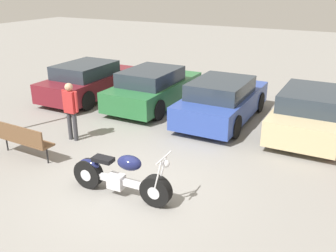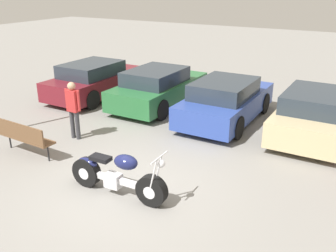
{
  "view_description": "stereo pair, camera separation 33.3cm",
  "coord_description": "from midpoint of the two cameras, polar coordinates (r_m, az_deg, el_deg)",
  "views": [
    {
      "loc": [
        3.96,
        -5.76,
        4.18
      ],
      "look_at": [
        -0.01,
        1.8,
        0.85
      ],
      "focal_mm": 40.0,
      "sensor_mm": 36.0,
      "label": 1
    },
    {
      "loc": [
        4.25,
        -5.6,
        4.18
      ],
      "look_at": [
        -0.01,
        1.8,
        0.85
      ],
      "focal_mm": 40.0,
      "sensor_mm": 36.0,
      "label": 2
    }
  ],
  "objects": [
    {
      "name": "ground_plane",
      "position": [
        8.16,
        -7.11,
        -9.69
      ],
      "size": [
        60.0,
        60.0,
        0.0
      ],
      "primitive_type": "plane",
      "color": "gray"
    },
    {
      "name": "motorcycle",
      "position": [
        7.8,
        -8.56,
        -7.67
      ],
      "size": [
        2.28,
        0.62,
        1.1
      ],
      "color": "black",
      "rests_on": "ground_plane"
    },
    {
      "name": "parked_car_maroon",
      "position": [
        14.52,
        -12.53,
        6.74
      ],
      "size": [
        1.89,
        4.16,
        1.34
      ],
      "color": "maroon",
      "rests_on": "ground_plane"
    },
    {
      "name": "parked_car_green",
      "position": [
        13.24,
        -2.9,
        5.82
      ],
      "size": [
        1.89,
        4.16,
        1.34
      ],
      "color": "#286B38",
      "rests_on": "ground_plane"
    },
    {
      "name": "parked_car_blue",
      "position": [
        11.92,
        7.47,
        3.9
      ],
      "size": [
        1.89,
        4.16,
        1.34
      ],
      "color": "#2D479E",
      "rests_on": "ground_plane"
    },
    {
      "name": "parked_car_champagne",
      "position": [
        11.48,
        20.15,
        2.06
      ],
      "size": [
        1.89,
        4.16,
        1.34
      ],
      "color": "#C6B284",
      "rests_on": "ground_plane"
    },
    {
      "name": "park_bench",
      "position": [
        10.0,
        -22.27,
        -1.69
      ],
      "size": [
        1.69,
        0.46,
        0.89
      ],
      "color": "brown",
      "rests_on": "ground_plane"
    },
    {
      "name": "person_standing",
      "position": [
        10.56,
        -15.5,
        2.82
      ],
      "size": [
        0.52,
        0.22,
        1.64
      ],
      "color": "#38383D",
      "rests_on": "ground_plane"
    }
  ]
}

